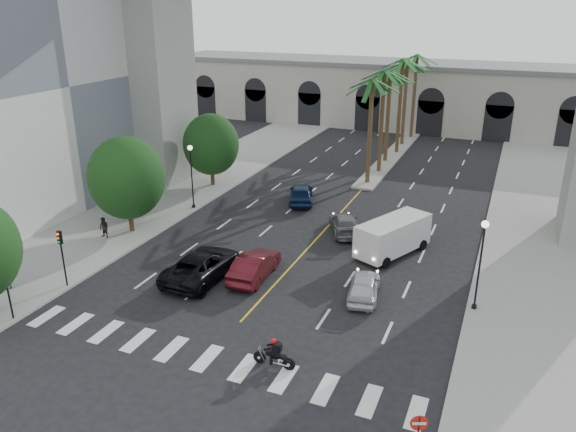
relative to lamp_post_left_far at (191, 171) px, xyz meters
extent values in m
plane|color=black|center=(11.40, -16.00, -3.22)|extent=(140.00, 140.00, 0.00)
cube|color=gray|center=(-3.60, -1.00, -3.15)|extent=(8.00, 100.00, 0.15)
cube|color=gray|center=(26.40, -1.00, -3.15)|extent=(8.00, 100.00, 0.15)
cube|color=gray|center=(11.40, 22.00, -3.12)|extent=(2.00, 24.00, 0.20)
cube|color=#B0AB9E|center=(11.40, 39.00, 0.78)|extent=(70.00, 10.00, 8.00)
cube|color=slate|center=(11.40, 39.00, 5.03)|extent=(71.00, 10.50, 0.50)
cube|color=gray|center=(-7.10, 6.00, 7.18)|extent=(5.00, 6.00, 20.80)
cylinder|color=#47331E|center=(11.40, 12.00, 1.53)|extent=(0.40, 0.40, 9.50)
cylinder|color=#47331E|center=(11.50, 16.00, 1.68)|extent=(0.40, 0.40, 9.80)
cylinder|color=#47331E|center=(11.20, 20.00, 1.43)|extent=(0.40, 0.40, 9.30)
cylinder|color=#47331E|center=(11.55, 24.00, 1.83)|extent=(0.40, 0.40, 10.10)
cylinder|color=#47331E|center=(11.30, 28.00, 1.58)|extent=(0.40, 0.40, 9.60)
cylinder|color=#47331E|center=(11.60, 32.00, 1.73)|extent=(0.40, 0.40, 9.90)
cylinder|color=#382616|center=(-1.60, -6.00, -2.00)|extent=(0.36, 0.36, 2.45)
ellipsoid|color=black|center=(-1.60, -6.00, 0.99)|extent=(5.44, 5.44, 5.98)
cylinder|color=#382616|center=(-1.60, 6.00, -2.09)|extent=(0.36, 0.36, 2.27)
ellipsoid|color=black|center=(-1.60, 6.00, 0.68)|extent=(5.04, 5.04, 5.54)
cylinder|color=black|center=(0.00, 0.00, -3.04)|extent=(0.28, 0.28, 0.36)
cylinder|color=black|center=(0.00, 0.00, -0.62)|extent=(0.11, 0.11, 5.00)
sphere|color=white|center=(0.00, 0.00, 1.93)|extent=(0.40, 0.40, 0.40)
cylinder|color=black|center=(22.80, -8.00, -3.04)|extent=(0.28, 0.28, 0.36)
cylinder|color=black|center=(22.80, -8.00, -0.62)|extent=(0.11, 0.11, 5.00)
sphere|color=white|center=(22.80, -8.00, 1.93)|extent=(0.40, 0.40, 0.40)
cylinder|color=black|center=(0.10, -18.50, -1.47)|extent=(0.10, 0.10, 3.50)
cube|color=black|center=(0.10, -18.50, 0.03)|extent=(0.25, 0.18, 0.80)
cylinder|color=black|center=(0.10, -14.50, -1.47)|extent=(0.10, 0.10, 3.50)
cube|color=black|center=(0.10, -14.50, 0.03)|extent=(0.25, 0.18, 0.80)
cylinder|color=black|center=(13.89, -16.85, -2.91)|extent=(0.62, 0.12, 0.62)
cylinder|color=black|center=(15.37, -16.82, -2.91)|extent=(0.62, 0.12, 0.62)
cube|color=silver|center=(14.68, -16.84, -2.83)|extent=(0.42, 0.30, 0.27)
cube|color=black|center=(14.53, -16.84, -2.54)|extent=(0.57, 0.24, 0.21)
cube|color=black|center=(14.99, -16.83, -2.58)|extent=(0.47, 0.26, 0.12)
cylinder|color=black|center=(14.12, -16.85, -2.31)|extent=(0.04, 0.57, 0.03)
cube|color=black|center=(14.76, -16.84, -2.19)|extent=(0.28, 0.40, 0.54)
cube|color=black|center=(14.92, -16.83, -2.14)|extent=(0.15, 0.31, 0.39)
sphere|color=red|center=(14.61, -16.84, -1.84)|extent=(0.27, 0.27, 0.27)
imported|color=silver|center=(16.77, -8.87, -2.51)|extent=(2.34, 4.39, 1.42)
imported|color=#430D14|center=(9.90, -9.07, -2.41)|extent=(1.94, 4.98, 1.61)
imported|color=black|center=(6.93, -10.33, -2.36)|extent=(2.97, 6.24, 1.72)
imported|color=slate|center=(12.90, 0.00, -2.53)|extent=(3.76, 5.15, 1.39)
imported|color=#0E1E41|center=(7.57, 4.85, -2.40)|extent=(3.47, 5.20, 1.64)
cube|color=silver|center=(16.96, -2.40, -1.84)|extent=(4.34, 6.11, 2.13)
cube|color=black|center=(15.82, -4.86, -1.57)|extent=(1.90, 1.06, 0.90)
cylinder|color=black|center=(15.19, -3.81, -2.85)|extent=(0.58, 0.80, 0.74)
cylinder|color=black|center=(17.03, -4.66, -2.85)|extent=(0.58, 0.80, 0.74)
cylinder|color=black|center=(16.88, -0.14, -2.85)|extent=(0.58, 0.80, 0.74)
cylinder|color=black|center=(18.72, -0.98, -2.85)|extent=(0.58, 0.80, 0.74)
imported|color=black|center=(-2.81, -16.11, -2.29)|extent=(0.66, 0.55, 1.55)
imported|color=black|center=(-2.56, -7.84, -2.31)|extent=(0.78, 0.63, 1.53)
cylinder|color=#B1160C|center=(21.90, -20.76, -0.92)|extent=(0.61, 0.27, 0.64)
cube|color=silver|center=(21.90, -20.76, -0.92)|extent=(0.46, 0.21, 0.11)
camera|label=1|loc=(23.64, -36.92, 12.85)|focal=35.00mm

